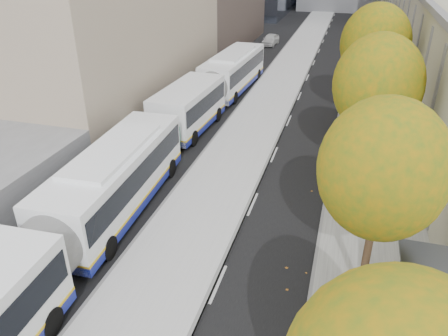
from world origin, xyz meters
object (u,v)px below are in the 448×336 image
at_px(bus_shelter, 441,299).
at_px(distant_car, 270,40).
at_px(bus_near, 68,229).
at_px(bus_far, 217,84).

bearing_deg(bus_shelter, distant_car, 106.93).
bearing_deg(bus_shelter, bus_near, 177.43).
distance_m(bus_shelter, bus_far, 24.94).
height_order(bus_shelter, distant_car, bus_shelter).
xyz_separation_m(bus_shelter, distant_car, (-13.65, 44.84, -1.50)).
height_order(bus_near, bus_far, bus_near).
height_order(bus_far, distant_car, bus_far).
bearing_deg(bus_near, bus_shelter, -4.76).
bearing_deg(distant_car, bus_shelter, -69.22).
height_order(bus_shelter, bus_near, bus_near).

